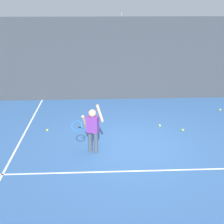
{
  "coord_description": "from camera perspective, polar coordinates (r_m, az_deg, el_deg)",
  "views": [
    {
      "loc": [
        -0.91,
        -7.38,
        3.84
      ],
      "look_at": [
        -0.54,
        0.46,
        0.85
      ],
      "focal_mm": 47.99,
      "sensor_mm": 36.0,
      "label": 1
    }
  ],
  "objects": [
    {
      "name": "tennis_ball_0",
      "position": [
        9.51,
        13.32,
        -3.34
      ],
      "size": [
        0.07,
        0.07,
        0.07
      ],
      "primitive_type": "sphere",
      "color": "#CCE033",
      "rests_on": "ground"
    },
    {
      "name": "fence_post_1",
      "position": [
        11.89,
        1.73,
        10.37
      ],
      "size": [
        0.09,
        0.09,
        3.36
      ],
      "primitive_type": "cylinder",
      "color": "slate",
      "rests_on": "ground"
    },
    {
      "name": "tennis_ball_4",
      "position": [
        11.61,
        19.9,
        0.41
      ],
      "size": [
        0.07,
        0.07,
        0.07
      ],
      "primitive_type": "sphere",
      "color": "#CCE033",
      "rests_on": "ground"
    },
    {
      "name": "court_line_baseline",
      "position": [
        7.27,
        4.99,
        -11.12
      ],
      "size": [
        9.0,
        0.05,
        0.0
      ],
      "primitive_type": "cube",
      "color": "white",
      "rests_on": "ground"
    },
    {
      "name": "tennis_ball_3",
      "position": [
        9.69,
        9.11,
        -2.56
      ],
      "size": [
        0.07,
        0.07,
        0.07
      ],
      "primitive_type": "sphere",
      "color": "#CCE033",
      "rests_on": "ground"
    },
    {
      "name": "ground_plane",
      "position": [
        8.37,
        3.85,
        -6.51
      ],
      "size": [
        20.0,
        20.0,
        0.0
      ],
      "primitive_type": "plane",
      "color": "#335B93"
    },
    {
      "name": "court_line_sideline",
      "position": [
        9.49,
        -16.33,
        -3.9
      ],
      "size": [
        0.05,
        9.0,
        0.0
      ],
      "primitive_type": "cube",
      "color": "white",
      "rests_on": "ground"
    },
    {
      "name": "back_fence_windscreen",
      "position": [
        11.85,
        1.75,
        9.96
      ],
      "size": [
        11.19,
        0.08,
        3.21
      ],
      "primitive_type": "cube",
      "color": "#383D42",
      "rests_on": "ground"
    },
    {
      "name": "tennis_ball_1",
      "position": [
        9.46,
        -12.23,
        -3.38
      ],
      "size": [
        0.07,
        0.07,
        0.07
      ],
      "primitive_type": "sphere",
      "color": "#CCE033",
      "rests_on": "ground"
    },
    {
      "name": "tennis_player",
      "position": [
        7.75,
        -3.83,
        -2.9
      ],
      "size": [
        0.84,
        0.57,
        1.35
      ],
      "rotation": [
        0.0,
        0.0,
        -0.33
      ],
      "color": "#3F4C59",
      "rests_on": "ground"
    }
  ]
}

